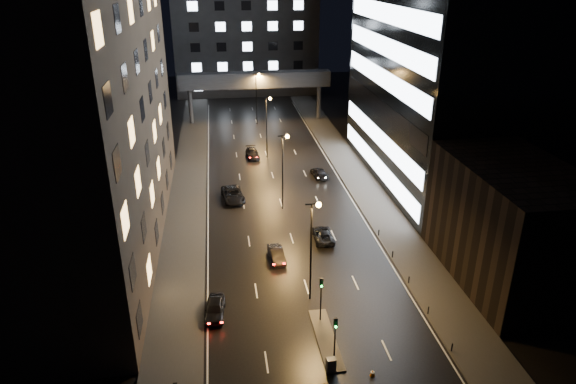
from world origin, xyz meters
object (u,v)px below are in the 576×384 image
at_px(car_away_b, 277,254).
at_px(car_toward_a, 323,235).
at_px(car_away_d, 252,153).
at_px(car_away_a, 215,308).
at_px(car_away_c, 233,195).
at_px(car_toward_b, 319,173).
at_px(utility_cabinet, 331,364).

relative_size(car_away_b, car_toward_a, 0.85).
bearing_deg(car_away_d, car_away_a, -102.24).
relative_size(car_away_a, car_away_c, 0.73).
height_order(car_away_d, car_toward_a, car_away_d).
bearing_deg(car_toward_a, car_away_c, -50.81).
relative_size(car_away_a, car_toward_b, 0.93).
distance_m(car_away_b, car_away_c, 16.70).
distance_m(car_away_c, car_toward_a, 15.97).
height_order(car_toward_a, utility_cabinet, car_toward_a).
bearing_deg(utility_cabinet, car_away_a, 131.00).
relative_size(car_away_a, car_toward_a, 0.90).
bearing_deg(car_away_a, car_toward_b, 68.24).
relative_size(car_toward_a, car_toward_b, 1.04).
bearing_deg(car_toward_a, car_away_b, 33.05).
bearing_deg(car_toward_b, car_away_c, 20.94).
height_order(car_away_c, utility_cabinet, car_away_c).
xyz_separation_m(car_away_d, car_toward_b, (9.29, -10.08, -0.04)).
xyz_separation_m(car_away_b, car_toward_a, (5.84, 3.64, -0.00)).
bearing_deg(car_away_c, car_away_b, -83.21).
bearing_deg(car_away_c, car_away_d, 69.66).
distance_m(car_toward_a, utility_cabinet, 21.18).
relative_size(car_away_b, car_away_c, 0.69).
bearing_deg(car_toward_b, car_away_b, 62.57).
relative_size(car_toward_b, utility_cabinet, 4.17).
xyz_separation_m(car_away_c, car_toward_b, (13.20, 6.55, -0.14)).
distance_m(car_away_a, car_away_c, 25.17).
bearing_deg(car_away_a, car_away_d, 85.94).
height_order(car_away_a, utility_cabinet, car_away_a).
height_order(car_away_b, car_toward_b, car_toward_b).
bearing_deg(car_away_d, car_toward_b, -50.61).
distance_m(car_away_b, car_away_d, 32.85).
distance_m(car_away_c, utility_cabinet, 34.01).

